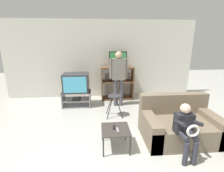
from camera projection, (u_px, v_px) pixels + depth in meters
wall_back at (101, 60)px, 5.54m from camera, size 6.40×0.06×2.60m
tv_stand at (77, 99)px, 4.93m from camera, size 0.84×0.47×0.46m
television_main at (76, 83)px, 4.81m from camera, size 0.73×0.55×0.54m
media_shelf at (117, 83)px, 5.48m from camera, size 1.07×0.49×1.10m
television_flat at (118, 60)px, 5.24m from camera, size 0.57×0.20×0.49m
folding_stool at (114, 100)px, 4.19m from camera, size 0.42×0.37×0.58m
snack_table at (116, 131)px, 2.95m from camera, size 0.51×0.51×0.39m
remote_control_black at (114, 127)px, 2.97m from camera, size 0.05×0.15×0.02m
remote_control_white at (118, 130)px, 2.88m from camera, size 0.05×0.15×0.02m
couch at (179, 125)px, 3.31m from camera, size 1.47×0.95×0.84m
person_standing_adult at (119, 74)px, 4.75m from camera, size 0.53×0.20×1.64m
person_seated_child at (186, 127)px, 2.69m from camera, size 0.33×0.43×0.94m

